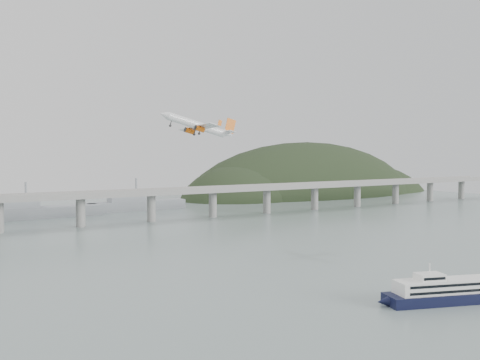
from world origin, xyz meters
TOP-DOWN VIEW (x-y plane):
  - ground at (0.00, 0.00)m, footprint 900.00×900.00m
  - bridge at (-1.15, 200.00)m, footprint 800.00×22.00m
  - headland at (285.18, 331.75)m, footprint 365.00×155.00m
  - ferry at (13.73, -48.24)m, footprint 67.87×29.96m
  - airliner at (-16.83, 64.22)m, footprint 39.20×35.37m

SIDE VIEW (x-z plane):
  - headland at x=285.18m, z-range -97.34..58.66m
  - ground at x=0.00m, z-range 0.00..0.00m
  - ferry at x=13.73m, z-range -3.04..10.25m
  - bridge at x=-1.15m, z-range 5.70..29.60m
  - airliner at x=-16.83m, z-range 54.37..67.50m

